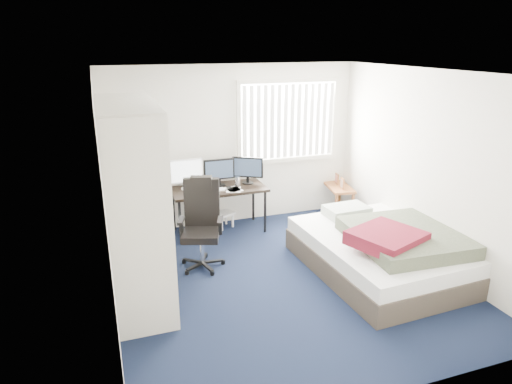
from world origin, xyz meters
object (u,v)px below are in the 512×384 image
object	(u,v)px
desk	(218,185)
nightstand	(339,189)
bed	(383,250)
office_chair	(202,233)

from	to	relation	value
desk	nightstand	size ratio (longest dim) A/B	1.87
desk	bed	xyz separation A→B (m)	(1.62, -1.97, -0.44)
office_chair	bed	size ratio (longest dim) A/B	0.53
nightstand	bed	size ratio (longest dim) A/B	0.35
desk	nightstand	bearing A→B (deg)	1.30
desk	bed	bearing A→B (deg)	-50.64
office_chair	nightstand	world-z (taller)	office_chair
office_chair	nightstand	size ratio (longest dim) A/B	1.51
desk	nightstand	world-z (taller)	desk
bed	desk	bearing A→B (deg)	129.36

